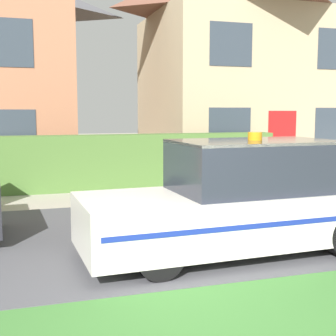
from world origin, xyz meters
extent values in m
plane|color=#A89E8E|center=(0.00, 0.00, 0.00)|extent=(80.00, 80.00, 0.00)
cube|color=#4C4C51|center=(0.00, 3.64, 0.01)|extent=(28.00, 5.14, 0.01)
cube|color=#4C7233|center=(1.32, 8.44, 0.73)|extent=(8.07, 0.66, 1.46)
cylinder|color=black|center=(-0.11, 2.85, 0.33)|extent=(0.63, 0.22, 0.63)
cylinder|color=black|center=(-0.05, 1.42, 0.33)|extent=(0.63, 0.22, 0.63)
cylinder|color=black|center=(2.70, 2.96, 0.33)|extent=(0.63, 0.22, 0.63)
cube|color=silver|center=(1.32, 2.19, 0.55)|extent=(4.60, 1.81, 0.74)
cube|color=#232833|center=(1.63, 2.20, 1.29)|extent=(2.39, 1.56, 0.75)
cube|color=silver|center=(1.63, 2.20, 1.65)|extent=(2.39, 1.56, 0.04)
cube|color=navy|center=(1.29, 3.01, 0.61)|extent=(4.31, 0.18, 0.07)
cube|color=navy|center=(1.36, 1.37, 0.61)|extent=(4.31, 0.18, 0.07)
cylinder|color=orange|center=(1.63, 2.20, 1.73)|extent=(0.21, 0.21, 0.12)
cube|color=#333D47|center=(-1.92, 9.65, 1.49)|extent=(1.40, 0.02, 1.30)
cube|color=#333D47|center=(-1.92, 9.65, 3.93)|extent=(1.40, 0.02, 1.30)
cube|color=tan|center=(6.40, 12.07, 2.77)|extent=(6.83, 5.60, 5.53)
cube|color=red|center=(6.35, 9.26, 1.05)|extent=(1.00, 0.02, 2.10)
cube|color=#333D47|center=(4.52, 9.26, 1.55)|extent=(1.40, 0.02, 1.30)
cube|color=#333D47|center=(8.28, 9.26, 1.55)|extent=(1.40, 0.02, 1.30)
cube|color=#333D47|center=(4.52, 9.26, 4.09)|extent=(1.40, 0.02, 1.30)
cube|color=#333D47|center=(8.28, 9.26, 4.09)|extent=(1.40, 0.02, 1.30)
camera|label=1|loc=(-1.64, -3.93, 2.09)|focal=50.00mm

